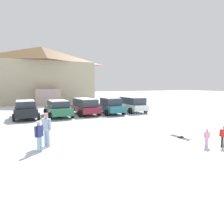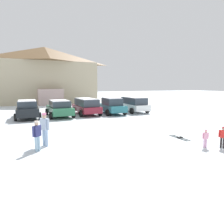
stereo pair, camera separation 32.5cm
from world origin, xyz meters
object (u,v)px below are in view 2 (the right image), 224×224
parked_green_coupe (59,108)px  skier_child_in_pink_snowsuit (205,137)px  ski_lodge (46,75)px  pair_of_skis (179,138)px  parked_maroon_van (86,106)px  skier_teen_in_navy_coat (37,134)px  skier_adult_in_blue_parka (45,128)px  parked_white_suv (134,104)px  parked_black_sedan (28,109)px  skier_child_in_red_jacket (223,136)px  parked_teal_hatchback (111,106)px

parked_green_coupe → skier_child_in_pink_snowsuit: 13.58m
ski_lodge → pair_of_skis: size_ratio=11.71×
parked_maroon_van → skier_teen_in_navy_coat: size_ratio=3.20×
skier_adult_in_blue_parka → parked_white_suv: bearing=43.3°
ski_lodge → parked_black_sedan: bearing=-99.8°
parked_white_suv → skier_adult_in_blue_parka: bearing=-136.7°
parked_green_coupe → pair_of_skis: parked_green_coupe is taller
skier_teen_in_navy_coat → skier_child_in_pink_snowsuit: bearing=-18.6°
parked_green_coupe → pair_of_skis: size_ratio=3.34×
skier_child_in_red_jacket → pair_of_skis: (-0.65, 2.23, -0.57)m
skier_child_in_red_jacket → skier_child_in_pink_snowsuit: bearing=151.8°
ski_lodge → skier_teen_in_navy_coat: size_ratio=11.81×
ski_lodge → pair_of_skis: ski_lodge is taller
parked_green_coupe → parked_teal_hatchback: parked_teal_hatchback is taller
parked_black_sedan → skier_child_in_red_jacket: 15.76m
parked_black_sedan → parked_maroon_van: (5.55, 0.07, 0.06)m
skier_teen_in_navy_coat → pair_of_skis: skier_teen_in_navy_coat is taller
parked_maroon_van → parked_teal_hatchback: size_ratio=1.04×
skier_child_in_pink_snowsuit → pair_of_skis: (0.05, 1.86, -0.48)m
ski_lodge → parked_maroon_van: bearing=-80.7°
ski_lodge → parked_teal_hatchback: size_ratio=3.85×
parked_maroon_van → pair_of_skis: parked_maroon_van is taller
ski_lodge → parked_white_suv: 18.88m
parked_black_sedan → pair_of_skis: bearing=-53.2°
parked_teal_hatchback → skier_teen_in_navy_coat: bearing=-127.9°
parked_maroon_van → parked_white_suv: parked_white_suv is taller
parked_black_sedan → skier_child_in_red_jacket: (8.76, -13.09, -0.24)m
parked_teal_hatchback → parked_maroon_van: bearing=170.4°
ski_lodge → parked_black_sedan: (-2.85, -16.54, -3.89)m
parked_maroon_van → skier_child_in_pink_snowsuit: parked_maroon_van is taller
ski_lodge → parked_teal_hatchback: 18.13m
parked_black_sedan → skier_child_in_red_jacket: parked_black_sedan is taller
parked_black_sedan → skier_adult_in_blue_parka: (0.90, -9.55, 0.11)m
ski_lodge → pair_of_skis: (5.26, -27.40, -4.70)m
skier_adult_in_blue_parka → skier_child_in_red_jacket: bearing=-24.2°
skier_child_in_pink_snowsuit → pair_of_skis: skier_child_in_pink_snowsuit is taller
skier_child_in_pink_snowsuit → skier_teen_in_navy_coat: bearing=161.4°
parked_white_suv → ski_lodge: bearing=115.9°
parked_maroon_van → skier_teen_in_navy_coat: (-5.04, -10.25, -0.10)m
parked_green_coupe → parked_teal_hatchback: (5.31, -0.18, 0.04)m
parked_white_suv → skier_adult_in_blue_parka: 13.79m
parked_white_suv → parked_green_coupe: bearing=-179.3°
parked_green_coupe → parked_maroon_van: size_ratio=1.05×
pair_of_skis → parked_black_sedan: bearing=126.8°
parked_black_sedan → pair_of_skis: parked_black_sedan is taller
parked_black_sedan → pair_of_skis: 13.58m
parked_green_coupe → skier_adult_in_blue_parka: (-1.93, -9.36, 0.14)m
parked_maroon_van → skier_child_in_red_jacket: 13.55m
parked_white_suv → parked_maroon_van: bearing=178.2°
parked_black_sedan → skier_teen_in_navy_coat: 10.19m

